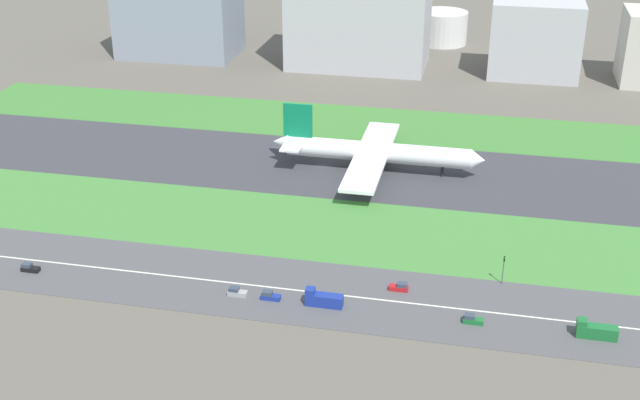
# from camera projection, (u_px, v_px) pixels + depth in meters

# --- Properties ---
(ground_plane) EXTENTS (800.00, 800.00, 0.00)m
(ground_plane) POSITION_uv_depth(u_px,v_px,m) (323.00, 167.00, 256.31)
(ground_plane) COLOR #5B564C
(runway) EXTENTS (280.00, 46.00, 0.10)m
(runway) POSITION_uv_depth(u_px,v_px,m) (323.00, 166.00, 256.29)
(runway) COLOR #38383D
(runway) RESTS_ON ground_plane
(grass_median_north) EXTENTS (280.00, 36.00, 0.10)m
(grass_median_north) POSITION_uv_depth(u_px,v_px,m) (347.00, 122.00, 292.54)
(grass_median_north) COLOR #3D7A33
(grass_median_north) RESTS_ON ground_plane
(grass_median_south) EXTENTS (280.00, 36.00, 0.10)m
(grass_median_south) POSITION_uv_depth(u_px,v_px,m) (292.00, 225.00, 220.05)
(grass_median_south) COLOR #427F38
(grass_median_south) RESTS_ON ground_plane
(highway) EXTENTS (280.00, 28.00, 0.10)m
(highway) POSITION_uv_depth(u_px,v_px,m) (258.00, 286.00, 191.76)
(highway) COLOR #4C4C4F
(highway) RESTS_ON ground_plane
(highway_centerline) EXTENTS (266.00, 0.50, 0.01)m
(highway_centerline) POSITION_uv_depth(u_px,v_px,m) (258.00, 286.00, 191.74)
(highway_centerline) COLOR silver
(highway_centerline) RESTS_ON highway
(airliner) EXTENTS (65.00, 56.00, 19.70)m
(airliner) POSITION_uv_depth(u_px,v_px,m) (373.00, 152.00, 250.73)
(airliner) COLOR white
(airliner) RESTS_ON runway
(truck_0) EXTENTS (8.40, 2.50, 4.00)m
(truck_0) POSITION_uv_depth(u_px,v_px,m) (595.00, 331.00, 172.38)
(truck_0) COLOR #19662D
(truck_0) RESTS_ON highway
(car_0) EXTENTS (4.40, 1.80, 2.00)m
(car_0) POSITION_uv_depth(u_px,v_px,m) (270.00, 296.00, 186.17)
(car_0) COLOR navy
(car_0) RESTS_ON highway
(car_2) EXTENTS (4.40, 1.80, 2.00)m
(car_2) POSITION_uv_depth(u_px,v_px,m) (472.00, 319.00, 177.55)
(car_2) COLOR #19662D
(car_2) RESTS_ON highway
(truck_1) EXTENTS (8.40, 2.50, 4.00)m
(truck_1) POSITION_uv_depth(u_px,v_px,m) (323.00, 299.00, 183.50)
(truck_1) COLOR navy
(truck_1) RESTS_ON highway
(car_5) EXTENTS (4.40, 1.80, 2.00)m
(car_5) POSITION_uv_depth(u_px,v_px,m) (400.00, 287.00, 189.63)
(car_5) COLOR #B2191E
(car_5) RESTS_ON highway
(car_1) EXTENTS (4.40, 1.80, 2.00)m
(car_1) POSITION_uv_depth(u_px,v_px,m) (30.00, 268.00, 197.56)
(car_1) COLOR black
(car_1) RESTS_ON highway
(car_4) EXTENTS (4.40, 1.80, 2.00)m
(car_4) POSITION_uv_depth(u_px,v_px,m) (237.00, 292.00, 187.67)
(car_4) COLOR #99999E
(car_4) RESTS_ON highway
(traffic_light) EXTENTS (0.36, 0.50, 7.20)m
(traffic_light) POSITION_uv_depth(u_px,v_px,m) (503.00, 268.00, 190.87)
(traffic_light) COLOR #4C4C51
(traffic_light) RESTS_ON highway
(hangar_building) EXTENTS (58.24, 34.63, 51.13)m
(hangar_building) POSITION_uv_depth(u_px,v_px,m) (359.00, 6.00, 347.86)
(hangar_building) COLOR #B2B2B7
(hangar_building) RESTS_ON ground_plane
(office_tower) EXTENTS (36.21, 25.47, 30.92)m
(office_tower) POSITION_uv_depth(u_px,v_px,m) (535.00, 39.00, 338.15)
(office_tower) COLOR #B2B2B7
(office_tower) RESTS_ON ground_plane
(fuel_tank_west) EXTENTS (23.36, 23.36, 15.06)m
(fuel_tank_west) POSITION_uv_depth(u_px,v_px,m) (442.00, 28.00, 389.16)
(fuel_tank_west) COLOR silver
(fuel_tank_west) RESTS_ON ground_plane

